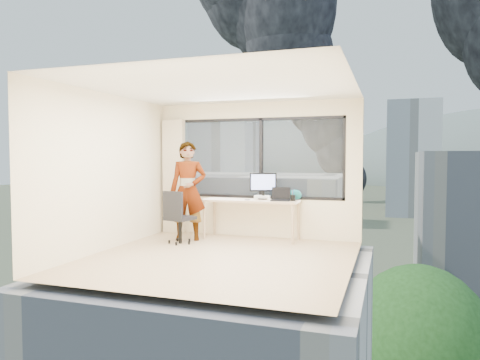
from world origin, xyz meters
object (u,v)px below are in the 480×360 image
at_px(chair, 180,217).
at_px(monitor, 263,186).
at_px(game_console, 263,197).
at_px(desk, 251,219).
at_px(person, 188,191).
at_px(laptop, 280,195).
at_px(handbag, 295,195).

distance_m(chair, monitor, 1.66).
distance_m(chair, game_console, 1.63).
relative_size(desk, person, 0.98).
height_order(game_console, laptop, laptop).
bearing_deg(desk, chair, -143.58).
bearing_deg(laptop, chair, -162.41).
bearing_deg(game_console, handbag, -5.80).
height_order(chair, person, person).
bearing_deg(person, laptop, -5.89).
distance_m(laptop, handbag, 0.31).
xyz_separation_m(person, game_console, (1.26, 0.65, -0.13)).
xyz_separation_m(game_console, laptop, (0.41, -0.26, 0.08)).
bearing_deg(desk, handbag, 10.64).
height_order(person, game_console, person).
xyz_separation_m(person, monitor, (1.29, 0.57, 0.09)).
bearing_deg(handbag, laptop, -137.36).
height_order(desk, handbag, handbag).
xyz_separation_m(chair, monitor, (1.28, 0.92, 0.52)).
xyz_separation_m(chair, person, (-0.01, 0.36, 0.43)).
distance_m(chair, handbag, 2.14).
relative_size(chair, monitor, 1.91).
bearing_deg(game_console, laptop, -33.45).
xyz_separation_m(chair, handbag, (1.89, 0.95, 0.36)).
distance_m(monitor, handbag, 0.62).
distance_m(game_console, laptop, 0.49).
relative_size(person, laptop, 5.04).
bearing_deg(person, monitor, 4.71).
bearing_deg(chair, laptop, 37.08).
xyz_separation_m(person, laptop, (1.67, 0.39, -0.06)).
relative_size(game_console, laptop, 0.78).
height_order(person, laptop, person).
bearing_deg(desk, person, -157.83).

